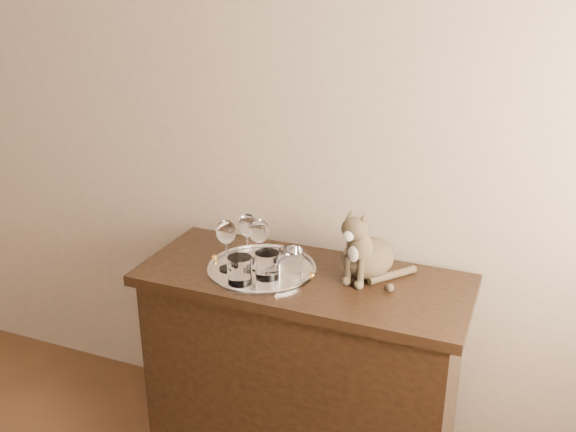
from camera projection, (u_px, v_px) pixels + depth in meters
name	position (u px, v px, depth m)	size (l,w,h in m)	color
wall_back	(194.00, 108.00, 2.61)	(4.00, 0.10, 2.70)	tan
sideboard	(302.00, 374.00, 2.47)	(1.20, 0.50, 0.85)	black
tray	(262.00, 270.00, 2.35)	(0.40, 0.40, 0.01)	silver
wine_glass_a	(248.00, 238.00, 2.37)	(0.07, 0.07, 0.19)	white
wine_glass_c	(227.00, 245.00, 2.31)	(0.07, 0.07, 0.19)	white
wine_glass_d	(259.00, 244.00, 2.32)	(0.07, 0.07, 0.19)	silver
tumbler_a	(267.00, 265.00, 2.26)	(0.09, 0.09, 0.10)	white
tumbler_b	(240.00, 270.00, 2.23)	(0.09, 0.09, 0.10)	silver
tumbler_c	(291.00, 263.00, 2.28)	(0.09, 0.09, 0.10)	silver
cat	(369.00, 240.00, 2.27)	(0.28, 0.26, 0.28)	brown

